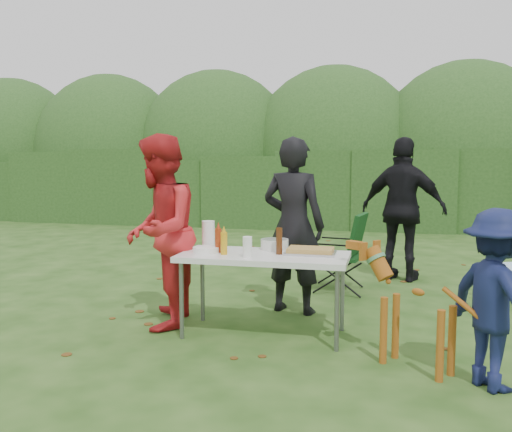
% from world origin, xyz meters
% --- Properties ---
extents(ground, '(80.00, 80.00, 0.00)m').
position_xyz_m(ground, '(0.00, 0.00, 0.00)').
color(ground, '#1E4211').
extents(hedge_row, '(22.00, 1.40, 1.70)m').
position_xyz_m(hedge_row, '(0.00, 8.00, 0.85)').
color(hedge_row, '#23471C').
rests_on(hedge_row, ground).
extents(shrub_backdrop, '(20.00, 2.60, 3.20)m').
position_xyz_m(shrub_backdrop, '(0.00, 9.60, 1.60)').
color(shrub_backdrop, '#3D6628').
rests_on(shrub_backdrop, ground).
extents(folding_table, '(1.50, 0.70, 0.74)m').
position_xyz_m(folding_table, '(0.29, 0.05, 0.69)').
color(folding_table, silver).
rests_on(folding_table, ground).
extents(person_cook, '(0.74, 0.56, 1.81)m').
position_xyz_m(person_cook, '(0.42, 0.85, 0.91)').
color(person_cook, black).
rests_on(person_cook, ground).
extents(person_red_jacket, '(0.87, 1.02, 1.82)m').
position_xyz_m(person_red_jacket, '(-0.72, 0.07, 0.91)').
color(person_red_jacket, red).
rests_on(person_red_jacket, ground).
extents(person_black_puffy, '(1.18, 0.77, 1.87)m').
position_xyz_m(person_black_puffy, '(1.57, 2.65, 0.94)').
color(person_black_puffy, black).
rests_on(person_black_puffy, ground).
extents(child, '(0.84, 0.93, 1.25)m').
position_xyz_m(child, '(2.10, -0.70, 0.63)').
color(child, '#111942').
rests_on(child, ground).
extents(dog, '(1.00, 0.85, 0.90)m').
position_xyz_m(dog, '(1.59, -0.47, 0.45)').
color(dog, '#955016').
rests_on(dog, ground).
extents(camping_chair, '(0.70, 0.70, 0.96)m').
position_xyz_m(camping_chair, '(0.81, 1.87, 0.48)').
color(camping_chair, '#113C15').
rests_on(camping_chair, ground).
extents(food_tray, '(0.45, 0.30, 0.02)m').
position_xyz_m(food_tray, '(0.70, 0.15, 0.75)').
color(food_tray, '#B7B7BA').
rests_on(food_tray, folding_table).
extents(focaccia_bread, '(0.40, 0.26, 0.04)m').
position_xyz_m(focaccia_bread, '(0.70, 0.15, 0.78)').
color(focaccia_bread, '#B18842').
rests_on(focaccia_bread, food_tray).
extents(mustard_bottle, '(0.06, 0.06, 0.20)m').
position_xyz_m(mustard_bottle, '(-0.05, -0.06, 0.84)').
color(mustard_bottle, gold).
rests_on(mustard_bottle, folding_table).
extents(ketchup_bottle, '(0.06, 0.06, 0.22)m').
position_xyz_m(ketchup_bottle, '(-0.13, 0.03, 0.85)').
color(ketchup_bottle, '#952F11').
rests_on(ketchup_bottle, folding_table).
extents(beer_bottle, '(0.06, 0.06, 0.24)m').
position_xyz_m(beer_bottle, '(0.43, 0.07, 0.86)').
color(beer_bottle, '#47230F').
rests_on(beer_bottle, folding_table).
extents(paper_towel_roll, '(0.12, 0.12, 0.26)m').
position_xyz_m(paper_towel_roll, '(-0.29, 0.25, 0.87)').
color(paper_towel_roll, white).
rests_on(paper_towel_roll, folding_table).
extents(cup_stack, '(0.08, 0.08, 0.18)m').
position_xyz_m(cup_stack, '(0.19, -0.14, 0.83)').
color(cup_stack, white).
rests_on(cup_stack, folding_table).
extents(pasta_bowl, '(0.26, 0.26, 0.10)m').
position_xyz_m(pasta_bowl, '(0.34, 0.30, 0.79)').
color(pasta_bowl, silver).
rests_on(pasta_bowl, folding_table).
extents(plate_stack, '(0.24, 0.24, 0.05)m').
position_xyz_m(plate_stack, '(-0.24, 0.00, 0.77)').
color(plate_stack, white).
rests_on(plate_stack, folding_table).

